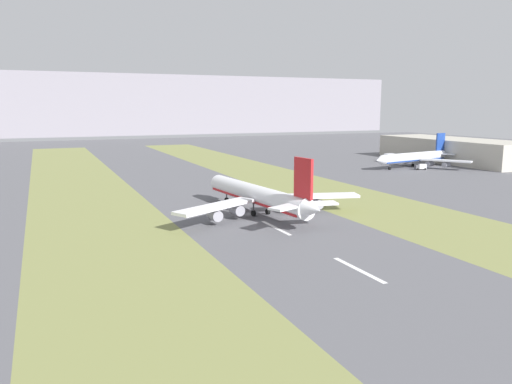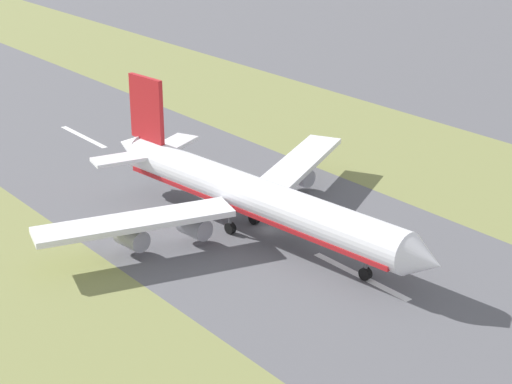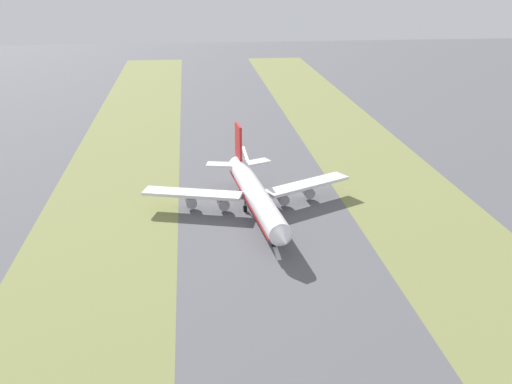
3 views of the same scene
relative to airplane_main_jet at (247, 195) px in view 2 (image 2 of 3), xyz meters
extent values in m
plane|color=#56565B|center=(-2.73, 1.79, -6.02)|extent=(800.00, 800.00, 0.00)
cube|color=olive|center=(-47.73, 1.79, -6.02)|extent=(40.00, 600.00, 0.01)
cube|color=silver|center=(-2.73, -58.11, -6.01)|extent=(1.20, 18.00, 0.01)
cube|color=silver|center=(-2.73, -18.11, -6.01)|extent=(1.20, 18.00, 0.01)
cube|color=silver|center=(-2.73, 21.89, -6.01)|extent=(1.20, 18.00, 0.01)
cylinder|color=white|center=(-0.20, 1.89, 0.18)|extent=(11.96, 56.32, 6.00)
cone|color=white|center=(-3.47, 32.22, 0.18)|extent=(6.38, 5.60, 5.88)
cone|color=white|center=(3.11, -28.93, 0.98)|extent=(5.71, 6.51, 5.10)
cube|color=red|center=(-0.20, 1.89, -1.47)|extent=(11.42, 54.06, 0.70)
cube|color=white|center=(-16.83, -7.16, -0.72)|extent=(28.40, 18.97, 0.90)
cube|color=white|center=(17.97, -3.41, -0.72)|extent=(29.54, 13.70, 0.90)
cylinder|color=#93939E|center=(-8.72, -3.05, -3.17)|extent=(3.70, 5.11, 3.20)
cylinder|color=#93939E|center=(-17.30, -7.49, -3.17)|extent=(3.70, 5.11, 3.20)
cylinder|color=#93939E|center=(9.17, -1.12, -3.17)|extent=(3.70, 5.11, 3.20)
cylinder|color=#93939E|center=(18.50, -3.64, -3.17)|extent=(3.70, 5.11, 3.20)
cube|color=red|center=(2.58, -23.96, 8.68)|extent=(1.65, 8.04, 11.00)
cube|color=white|center=(-2.89, -24.54, 1.18)|extent=(10.92, 8.10, 0.60)
cube|color=white|center=(8.05, -23.37, 1.18)|extent=(10.69, 6.36, 0.60)
cylinder|color=#59595E|center=(-2.48, 23.05, -3.52)|extent=(0.50, 0.50, 3.20)
cylinder|color=black|center=(-2.48, 23.05, -5.12)|extent=(1.09, 1.89, 1.80)
cylinder|color=#59595E|center=(-2.47, -1.37, -3.52)|extent=(0.50, 0.50, 3.20)
cylinder|color=black|center=(-2.47, -1.37, -5.12)|extent=(1.09, 1.89, 1.80)
cylinder|color=#59595E|center=(2.70, -0.81, -3.52)|extent=(0.50, 0.50, 3.20)
cylinder|color=black|center=(2.70, -0.81, -5.12)|extent=(1.09, 1.89, 1.80)
camera|label=1|loc=(-62.42, -141.55, 27.68)|focal=35.00mm
camera|label=2|loc=(75.05, 95.23, 48.88)|focal=60.00mm
camera|label=3|loc=(17.69, 160.77, 62.54)|focal=42.00mm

